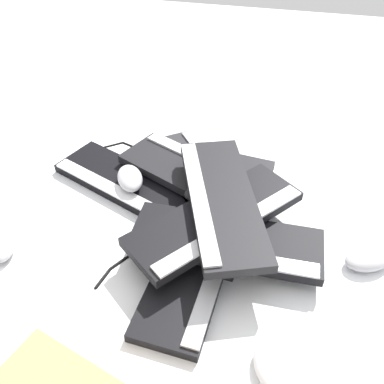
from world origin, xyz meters
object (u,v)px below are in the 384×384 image
Objects in this scene: keyboard_0 at (228,206)px; keyboard_5 at (195,175)px; mouse_0 at (1,245)px; mouse_3 at (130,178)px; mouse_4 at (273,368)px; mouse_5 at (212,196)px; keyboard_3 at (195,264)px; keyboard_1 at (199,178)px; keyboard_7 at (221,199)px; keyboard_6 at (217,218)px; mouse_2 at (238,195)px; mouse_6 at (205,192)px; keyboard_4 at (226,242)px; keyboard_2 at (128,184)px; mouse_1 at (368,259)px.

keyboard_5 is at bearing 144.85° from keyboard_0.
mouse_0 reaches higher than keyboard_0.
mouse_3 is 0.60m from mouse_4.
keyboard_5 is 4.20× the size of mouse_5.
mouse_5 is at bearing -168.93° from keyboard_0.
mouse_4 is at bearing -47.43° from keyboard_3.
keyboard_7 is at bearing -62.80° from keyboard_1.
mouse_0 is at bearing -159.62° from keyboard_7.
keyboard_6 is at bearing -96.02° from keyboard_0.
mouse_3 is (-0.29, 0.01, 0.00)m from mouse_2.
keyboard_5 is 0.99× the size of keyboard_7.
mouse_6 is at bearing -176.79° from mouse_4.
mouse_5 is at bearing 105.85° from mouse_2.
mouse_0 reaches higher than keyboard_1.
keyboard_4 is at bearing -179.84° from mouse_2.
mouse_5 is (-0.19, 0.41, 0.03)m from mouse_4.
keyboard_6 reaches higher than keyboard_3.
keyboard_7 reaches higher than keyboard_3.
keyboard_2 is 4.22× the size of mouse_5.
keyboard_0 is at bearing 83.98° from keyboard_6.
keyboard_5 reaches higher than mouse_4.
keyboard_5 reaches higher than keyboard_3.
keyboard_6 reaches higher than mouse_6.
keyboard_6 reaches higher than keyboard_4.
keyboard_5 is at bearing -36.46° from mouse_5.
keyboard_2 is 0.23m from mouse_6.
keyboard_6 is (0.09, -0.18, 0.03)m from keyboard_5.
keyboard_5 is 0.48m from mouse_1.
keyboard_2 is at bearing -160.32° from keyboard_1.
mouse_0 is 1.00× the size of mouse_6.
keyboard_6 reaches higher than mouse_3.
keyboard_1 is 4.03× the size of mouse_2.
keyboard_7 reaches higher than mouse_1.
keyboard_0 is 0.98× the size of keyboard_2.
keyboard_2 is 0.34m from keyboard_3.
keyboard_6 is 0.29m from mouse_3.
keyboard_1 is at bearing 112.60° from keyboard_6.
mouse_6 is at bearing 57.82° from mouse_3.
keyboard_7 is 4.23× the size of mouse_3.
mouse_6 is at bearing 138.33° from mouse_1.
mouse_4 is at bearing 15.69° from mouse_3.
keyboard_3 is 0.21m from mouse_6.
mouse_6 reaches higher than keyboard_2.
mouse_6 reaches higher than keyboard_5.
keyboard_5 is (-0.10, 0.07, 0.03)m from keyboard_0.
keyboard_3 is 0.46m from mouse_0.
mouse_2 reaches higher than keyboard_2.
mouse_5 is (0.23, -0.02, 0.00)m from mouse_3.
mouse_2 is (0.03, 0.08, -0.05)m from keyboard_7.
keyboard_6 is 3.95× the size of mouse_1.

